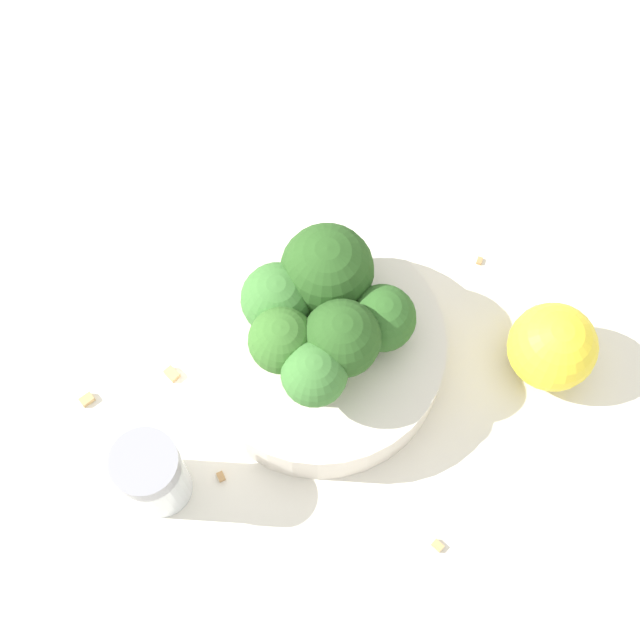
# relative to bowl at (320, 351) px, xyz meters

# --- Properties ---
(ground_plane) EXTENTS (3.00, 3.00, 0.00)m
(ground_plane) POSITION_rel_bowl_xyz_m (0.00, 0.00, -0.02)
(ground_plane) COLOR silver
(bowl) EXTENTS (0.17, 0.17, 0.04)m
(bowl) POSITION_rel_bowl_xyz_m (0.00, 0.00, 0.00)
(bowl) COLOR silver
(bowl) RESTS_ON ground_plane
(broccoli_floret_0) EXTENTS (0.04, 0.04, 0.06)m
(broccoli_floret_0) POSITION_rel_bowl_xyz_m (-0.02, -0.03, 0.06)
(broccoli_floret_0) COLOR #7A9E5B
(broccoli_floret_0) RESTS_ON bowl
(broccoli_floret_1) EXTENTS (0.06, 0.06, 0.07)m
(broccoli_floret_1) POSITION_rel_bowl_xyz_m (0.02, 0.03, 0.06)
(broccoli_floret_1) COLOR #7A9E5B
(broccoli_floret_1) RESTS_ON bowl
(broccoli_floret_2) EXTENTS (0.04, 0.04, 0.06)m
(broccoli_floret_2) POSITION_rel_bowl_xyz_m (-0.03, -0.01, 0.06)
(broccoli_floret_2) COLOR #8EB770
(broccoli_floret_2) RESTS_ON bowl
(broccoli_floret_3) EXTENTS (0.05, 0.05, 0.06)m
(broccoli_floret_3) POSITION_rel_bowl_xyz_m (0.01, -0.02, 0.06)
(broccoli_floret_3) COLOR #7A9E5B
(broccoli_floret_3) RESTS_ON bowl
(broccoli_floret_4) EXTENTS (0.04, 0.04, 0.05)m
(broccoli_floret_4) POSITION_rel_bowl_xyz_m (0.04, -0.01, 0.04)
(broccoli_floret_4) COLOR #7A9E5B
(broccoli_floret_4) RESTS_ON bowl
(broccoli_floret_5) EXTENTS (0.05, 0.05, 0.05)m
(broccoli_floret_5) POSITION_rel_bowl_xyz_m (-0.02, 0.02, 0.05)
(broccoli_floret_5) COLOR #84AD66
(broccoli_floret_5) RESTS_ON bowl
(pepper_shaker) EXTENTS (0.04, 0.04, 0.07)m
(pepper_shaker) POSITION_rel_bowl_xyz_m (-0.13, -0.04, 0.02)
(pepper_shaker) COLOR silver
(pepper_shaker) RESTS_ON ground_plane
(lemon_wedge) EXTENTS (0.06, 0.06, 0.06)m
(lemon_wedge) POSITION_rel_bowl_xyz_m (0.14, -0.06, 0.01)
(lemon_wedge) COLOR yellow
(lemon_wedge) RESTS_ON ground_plane
(almond_crumb_0) EXTENTS (0.00, 0.01, 0.01)m
(almond_crumb_0) POSITION_rel_bowl_xyz_m (-0.09, -0.05, -0.02)
(almond_crumb_0) COLOR #AD7F4C
(almond_crumb_0) RESTS_ON ground_plane
(almond_crumb_1) EXTENTS (0.01, 0.01, 0.01)m
(almond_crumb_1) POSITION_rel_bowl_xyz_m (-0.10, 0.03, -0.02)
(almond_crumb_1) COLOR tan
(almond_crumb_1) RESTS_ON ground_plane
(almond_crumb_2) EXTENTS (0.01, 0.01, 0.01)m
(almond_crumb_2) POSITION_rel_bowl_xyz_m (-0.16, 0.03, -0.02)
(almond_crumb_2) COLOR tan
(almond_crumb_2) RESTS_ON ground_plane
(almond_crumb_3) EXTENTS (0.01, 0.01, 0.01)m
(almond_crumb_3) POSITION_rel_bowl_xyz_m (0.02, -0.14, -0.02)
(almond_crumb_3) COLOR tan
(almond_crumb_3) RESTS_ON ground_plane
(almond_crumb_4) EXTENTS (0.01, 0.01, 0.01)m
(almond_crumb_4) POSITION_rel_bowl_xyz_m (0.14, 0.03, -0.02)
(almond_crumb_4) COLOR #AD7F4C
(almond_crumb_4) RESTS_ON ground_plane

